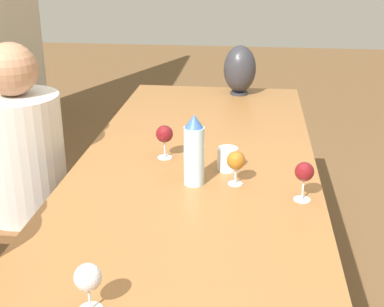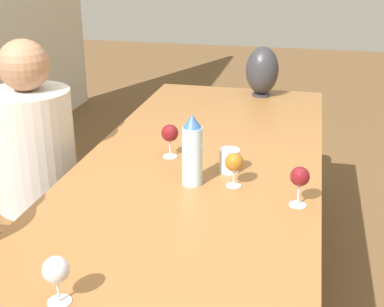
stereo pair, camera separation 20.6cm
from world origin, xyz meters
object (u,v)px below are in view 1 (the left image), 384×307
object	(u,v)px
water_tumbler	(227,159)
wine_glass_5	(304,173)
chair_far	(15,207)
vase	(240,69)
wine_glass_6	(236,161)
water_bottle	(194,151)
wine_glass_0	(164,135)
wine_glass_3	(88,278)
person_far	(27,173)

from	to	relation	value
water_tumbler	wine_glass_5	world-z (taller)	wine_glass_5
wine_glass_5	chair_far	distance (m)	1.33
vase	wine_glass_6	distance (m)	1.28
wine_glass_6	vase	bearing A→B (deg)	1.31
water_bottle	chair_far	distance (m)	0.95
wine_glass_0	wine_glass_6	bearing A→B (deg)	-126.75
water_bottle	wine_glass_3	world-z (taller)	water_bottle
water_bottle	vase	xyz separation A→B (m)	(1.30, -0.13, 0.02)
water_tumbler	wine_glass_6	size ratio (longest dim) A/B	0.70
wine_glass_5	wine_glass_3	bearing A→B (deg)	139.97
vase	wine_glass_5	size ratio (longest dim) A/B	2.02
wine_glass_6	water_tumbler	bearing A→B (deg)	15.85
wine_glass_6	water_bottle	bearing A→B (deg)	94.95
chair_far	wine_glass_3	bearing A→B (deg)	-145.87
wine_glass_0	wine_glass_3	bearing A→B (deg)	178.78
wine_glass_5	wine_glass_6	distance (m)	0.27
wine_glass_3	wine_glass_5	bearing A→B (deg)	-40.03
wine_glass_3	wine_glass_6	distance (m)	0.86
wine_glass_0	water_bottle	bearing A→B (deg)	-148.07
water_tumbler	vase	size ratio (longest dim) A/B	0.32
wine_glass_3	wine_glass_5	distance (m)	0.89
wine_glass_0	wine_glass_5	xyz separation A→B (m)	(-0.34, -0.55, 0.00)
wine_glass_3	water_bottle	bearing A→B (deg)	-12.65
water_bottle	chair_far	world-z (taller)	water_bottle
person_far	wine_glass_5	bearing A→B (deg)	-104.45
wine_glass_0	wine_glass_5	world-z (taller)	same
wine_glass_5	wine_glass_6	size ratio (longest dim) A/B	1.09
wine_glass_3	person_far	bearing A→B (deg)	30.80
water_bottle	vase	bearing A→B (deg)	-5.64
person_far	water_tumbler	bearing A→B (deg)	-93.83
wine_glass_3	chair_far	distance (m)	1.24
vase	wine_glass_0	xyz separation A→B (m)	(-1.05, 0.28, -0.05)
water_bottle	wine_glass_5	distance (m)	0.41
water_bottle	person_far	size ratio (longest dim) A/B	0.22
vase	wine_glass_5	bearing A→B (deg)	-168.89
wine_glass_3	wine_glass_6	size ratio (longest dim) A/B	1.00
water_bottle	person_far	distance (m)	0.82
wine_glass_5	water_bottle	bearing A→B (deg)	76.96
chair_far	vase	bearing A→B (deg)	-41.68
water_bottle	person_far	world-z (taller)	person_far
person_far	chair_far	bearing A→B (deg)	90.00
chair_far	person_far	world-z (taller)	person_far
wine_glass_3	person_far	size ratio (longest dim) A/B	0.11
wine_glass_6	wine_glass_0	bearing A→B (deg)	53.25
water_bottle	wine_glass_0	size ratio (longest dim) A/B	1.91
water_tumbler	wine_glass_5	bearing A→B (deg)	-130.51
water_tumbler	wine_glass_0	xyz separation A→B (m)	(0.10, 0.27, 0.06)
vase	wine_glass_5	world-z (taller)	vase
vase	wine_glass_0	distance (m)	1.09
wine_glass_6	chair_far	bearing A→B (deg)	79.07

